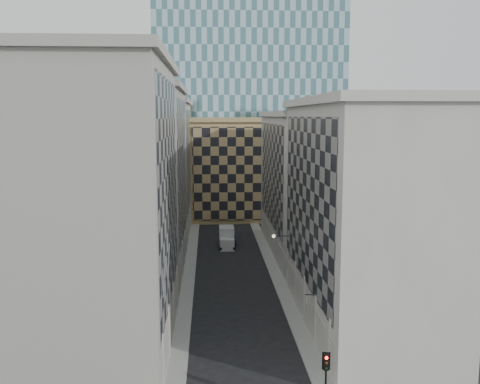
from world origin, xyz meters
name	(u,v)px	position (x,y,z in m)	size (l,w,h in m)	color
sidewalk_west	(189,276)	(-5.25, 30.00, 0.07)	(1.50, 100.00, 0.15)	gray
sidewalk_east	(276,275)	(5.25, 30.00, 0.07)	(1.50, 100.00, 0.15)	gray
bldg_left_a	(108,206)	(-10.88, 11.00, 11.82)	(10.80, 22.80, 23.70)	#A19C91
bldg_left_b	(142,180)	(-10.88, 33.00, 11.32)	(10.80, 22.80, 22.70)	gray
bldg_left_c	(159,167)	(-10.88, 55.00, 10.83)	(10.80, 22.80, 21.70)	#A19C91
bldg_right_a	(359,213)	(10.88, 15.00, 10.32)	(10.80, 26.80, 20.70)	#BCB6AD
bldg_right_b	(306,182)	(10.89, 42.00, 9.85)	(10.80, 28.80, 19.70)	#BCB6AD
tan_block	(234,168)	(2.00, 67.90, 9.44)	(16.80, 14.80, 18.80)	tan
church_tower	(221,78)	(0.00, 82.00, 26.95)	(7.20, 7.20, 51.50)	#2E2824
flagpoles_left	(166,269)	(-5.90, 6.00, 8.00)	(0.10, 6.33, 2.33)	gray
bracket_lamp	(275,236)	(4.38, 24.00, 6.20)	(1.98, 0.36, 0.36)	black
traffic_light	(326,371)	(4.55, -0.72, 3.12)	(0.52, 0.48, 4.14)	black
box_truck	(227,239)	(-0.20, 44.50, 1.25)	(2.13, 5.23, 2.87)	#BDBDBD
dark_car	(230,240)	(0.33, 46.03, 0.72)	(1.52, 4.36, 1.44)	#0F1637
shop_sign	(307,299)	(5.42, 10.69, 3.84)	(0.73, 0.64, 0.72)	black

